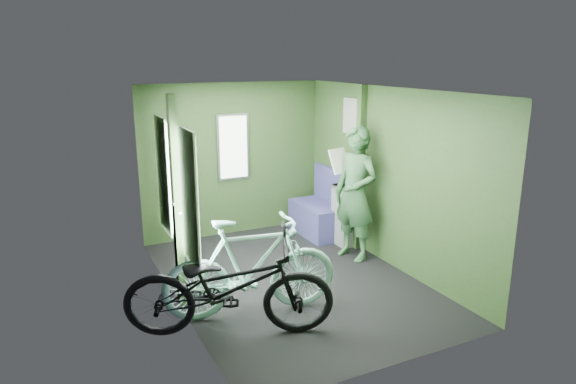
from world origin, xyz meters
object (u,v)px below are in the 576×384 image
(passenger, at_px, (355,194))
(bicycle_black, at_px, (230,336))
(bicycle_mint, at_px, (252,316))
(waste_box, at_px, (345,215))
(bench_seat, at_px, (319,215))

(passenger, bearing_deg, bicycle_black, -77.83)
(bicycle_mint, height_order, waste_box, waste_box)
(waste_box, height_order, bench_seat, bench_seat)
(bicycle_black, distance_m, bench_seat, 3.21)
(bicycle_mint, distance_m, passenger, 2.27)
(bicycle_mint, distance_m, waste_box, 2.51)
(bicycle_black, relative_size, passenger, 1.13)
(bicycle_black, bearing_deg, passenger, -38.79)
(bicycle_mint, xyz_separation_m, waste_box, (2.03, 1.41, 0.44))
(bicycle_black, distance_m, bicycle_mint, 0.45)
(bench_seat, bearing_deg, waste_box, -79.32)
(bicycle_black, xyz_separation_m, bench_seat, (2.27, 2.25, 0.30))
(passenger, bearing_deg, bench_seat, 160.75)
(bicycle_mint, relative_size, passenger, 1.03)
(passenger, relative_size, bench_seat, 1.76)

